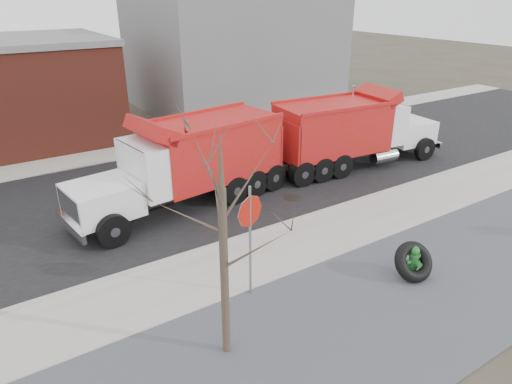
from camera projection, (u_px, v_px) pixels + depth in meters
ground at (277, 257)px, 13.86m from camera, size 120.00×120.00×0.00m
gravel_verge at (359, 321)px, 11.17m from camera, size 60.00×5.00×0.03m
sidewalk at (272, 253)px, 14.04m from camera, size 60.00×2.50×0.06m
curb at (250, 234)px, 15.03m from camera, size 60.00×0.15×0.11m
road at (188, 187)px, 18.69m from camera, size 60.00×9.40×0.02m
far_sidewalk at (140, 149)px, 23.06m from camera, size 60.00×2.00×0.06m
building_grey at (233, 45)px, 30.50m from camera, size 12.00×10.00×8.00m
bare_tree at (223, 221)px, 8.94m from camera, size 3.20×3.20×5.20m
fire_hydrant at (413, 262)px, 12.82m from camera, size 0.53×0.52×0.94m
truck_tire at (413, 262)px, 12.68m from camera, size 1.33×1.16×1.13m
stop_sign at (250, 224)px, 11.35m from camera, size 0.82×0.26×3.13m
dump_truck_red_a at (352, 129)px, 20.31m from camera, size 8.54×3.00×3.42m
dump_truck_red_b at (189, 160)px, 16.57m from camera, size 8.37×3.41×3.50m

